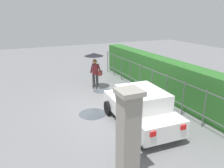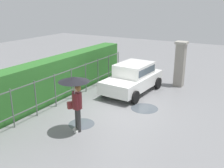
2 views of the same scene
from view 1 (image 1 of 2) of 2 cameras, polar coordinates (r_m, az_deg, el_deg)
The scene contains 8 objects.
ground_plane at distance 10.33m, azimuth -2.31°, elevation -5.47°, with size 40.00×40.00×0.00m, color slate.
car at distance 8.30m, azimuth 7.55°, elevation -5.73°, with size 3.82×2.04×1.48m.
pedestrian at distance 12.14m, azimuth -4.59°, elevation 5.67°, with size 1.07×1.07×2.04m.
gate_pillar at distance 5.66m, azimuth 4.29°, elevation -12.83°, with size 0.60×0.60×2.42m.
fence_section at distance 11.61m, azimuth 8.93°, elevation 1.35°, with size 10.26×0.05×1.50m.
hedge_row at distance 12.02m, azimuth 12.14°, elevation 2.37°, with size 11.21×0.90×1.90m, color #2D6B28.
puddle_near at distance 9.46m, azimuth -5.16°, elevation -7.86°, with size 1.18×1.18×0.00m, color #4C545B.
puddle_far at distance 12.15m, azimuth -2.65°, elevation -1.74°, with size 0.99×0.99×0.00m, color #4C545B.
Camera 1 is at (8.77, -3.55, 4.16)m, focal length 34.63 mm.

